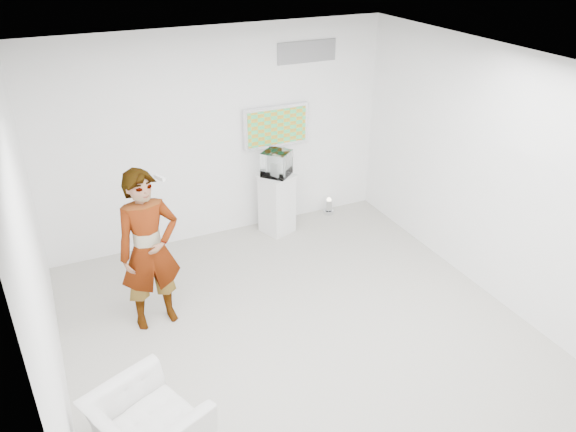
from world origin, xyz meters
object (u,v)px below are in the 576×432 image
object	(u,v)px
tv	(276,126)
pedestal	(277,203)
armchair	(148,428)
floor_uplight	(329,206)
person	(149,250)

from	to	relation	value
tv	pedestal	distance (m)	1.13
tv	pedestal	world-z (taller)	tv
armchair	pedestal	size ratio (longest dim) A/B	1.01
tv	armchair	xyz separation A→B (m)	(-2.75, -3.51, -1.25)
tv	floor_uplight	xyz separation A→B (m)	(0.86, -0.11, -1.42)
armchair	pedestal	xyz separation A→B (m)	(2.63, 3.22, 0.16)
pedestal	floor_uplight	world-z (taller)	pedestal
armchair	person	bearing A→B (deg)	-37.13
tv	pedestal	xyz separation A→B (m)	(-0.12, -0.28, -1.09)
tv	person	bearing A→B (deg)	-143.57
tv	pedestal	bearing A→B (deg)	-112.92
person	pedestal	size ratio (longest dim) A/B	2.07
armchair	pedestal	world-z (taller)	pedestal
tv	floor_uplight	distance (m)	1.66
floor_uplight	pedestal	bearing A→B (deg)	-169.97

